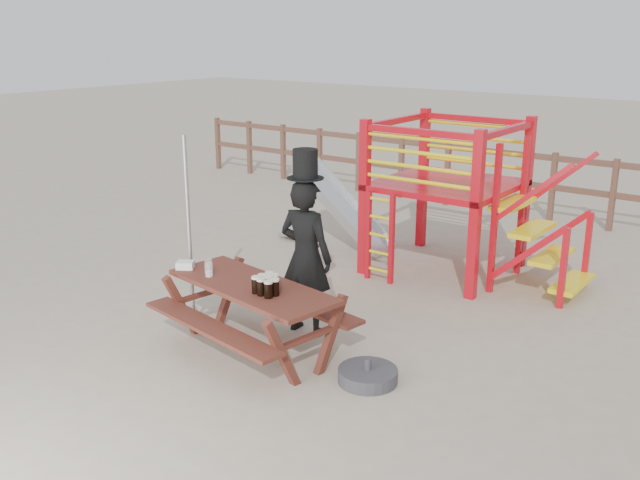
{
  "coord_description": "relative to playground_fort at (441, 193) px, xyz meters",
  "views": [
    {
      "loc": [
        4.47,
        -4.96,
        3.25
      ],
      "look_at": [
        0.16,
        0.8,
        1.08
      ],
      "focal_mm": 40.0,
      "sensor_mm": 36.0,
      "label": 1
    }
  ],
  "objects": [
    {
      "name": "stout_pints",
      "position": [
        0.02,
        -3.63,
        -0.24
      ],
      "size": [
        0.28,
        0.29,
        0.17
      ],
      "color": "black",
      "rests_on": "picnic_table"
    },
    {
      "name": "playground_fort",
      "position": [
        0.0,
        0.0,
        0.0
      ],
      "size": [
        4.71,
        1.84,
        2.1
      ],
      "color": "red",
      "rests_on": "ground"
    },
    {
      "name": "picnic_table",
      "position": [
        -0.26,
        -3.54,
        -0.6
      ],
      "size": [
        2.11,
        1.62,
        0.75
      ],
      "rotation": [
        0.0,
        0.0,
        -0.16
      ],
      "color": "maroon",
      "rests_on": "ground"
    },
    {
      "name": "parasol_base",
      "position": [
        1.05,
        -3.38,
        -1.0
      ],
      "size": [
        0.57,
        0.57,
        0.24
      ],
      "color": "#37373C",
      "rests_on": "ground"
    },
    {
      "name": "empty_glasses",
      "position": [
        -0.82,
        -3.59,
        -0.26
      ],
      "size": [
        0.17,
        0.16,
        0.15
      ],
      "color": "silver",
      "rests_on": "picnic_table"
    },
    {
      "name": "back_fence",
      "position": [
        -0.12,
        3.42,
        -0.34
      ],
      "size": [
        15.09,
        0.09,
        1.2
      ],
      "color": "brown",
      "rests_on": "ground"
    },
    {
      "name": "metal_pole",
      "position": [
        -1.31,
        -3.4,
        0.0
      ],
      "size": [
        0.05,
        0.05,
        2.15
      ],
      "primitive_type": "cylinder",
      "color": "#B2B2B7",
      "rests_on": "ground"
    },
    {
      "name": "ground",
      "position": [
        -0.12,
        -3.58,
        -1.07
      ],
      "size": [
        60.0,
        60.0,
        0.0
      ],
      "primitive_type": "plane",
      "color": "tan",
      "rests_on": "ground"
    },
    {
      "name": "man_with_hat",
      "position": [
        -0.14,
        -2.8,
        -0.16
      ],
      "size": [
        0.65,
        0.45,
        2.04
      ],
      "rotation": [
        0.0,
        0.0,
        3.21
      ],
      "color": "black",
      "rests_on": "ground"
    },
    {
      "name": "paper_bag",
      "position": [
        -1.16,
        -3.61,
        -0.29
      ],
      "size": [
        0.23,
        0.22,
        0.08
      ],
      "primitive_type": "cube",
      "rotation": [
        0.0,
        0.0,
        0.58
      ],
      "color": "white",
      "rests_on": "picnic_table"
    }
  ]
}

